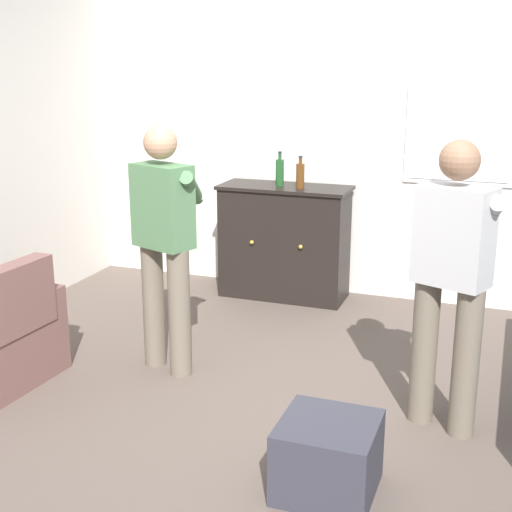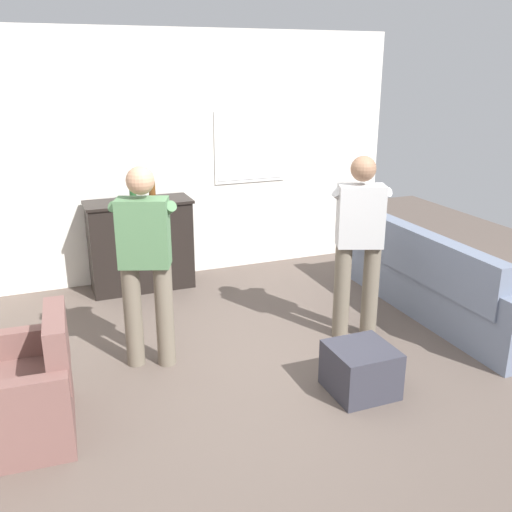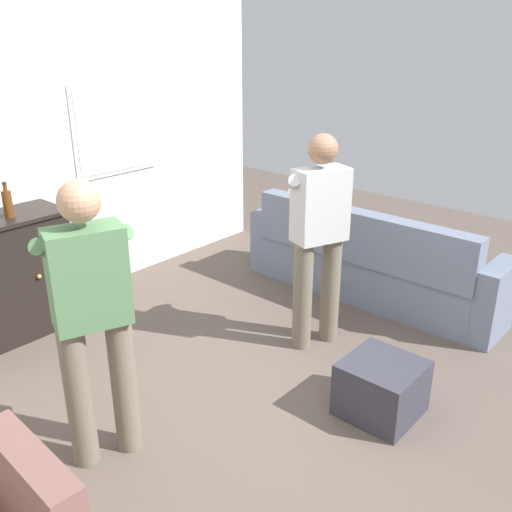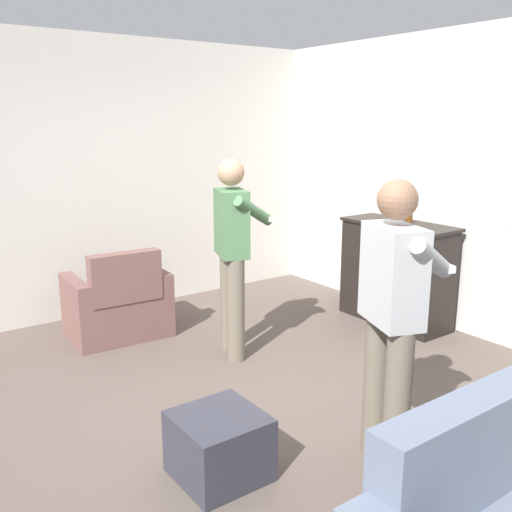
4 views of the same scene
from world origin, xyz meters
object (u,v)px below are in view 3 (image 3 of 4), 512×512
Objects in this scene: bottle_wine_green at (8,203)px; person_standing_right at (318,232)px; ottoman at (381,388)px; couch at (367,265)px; person_standing_left at (92,313)px.

person_standing_right is (1.45, -1.88, -0.19)m from bottle_wine_green.
ottoman is (0.99, -2.75, -0.94)m from bottle_wine_green.
ottoman is at bearing -145.75° from couch.
person_standing_right reaches higher than ottoman.
person_standing_left is (-2.83, 0.07, 0.60)m from couch.
couch is 1.48× the size of person_standing_right.
person_standing_right is at bearing -52.33° from bottle_wine_green.
person_standing_left is at bearing -103.80° from bottle_wine_green.
ottoman is (-1.43, -0.97, -0.15)m from couch.
person_standing_left is (-1.41, 1.04, 0.75)m from ottoman.
ottoman is at bearing -36.38° from person_standing_left.
person_standing_right reaches higher than bottle_wine_green.
person_standing_left is 1.88m from person_standing_right.
bottle_wine_green is 0.16× the size of person_standing_left.
couch is at bearing -36.31° from bottle_wine_green.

